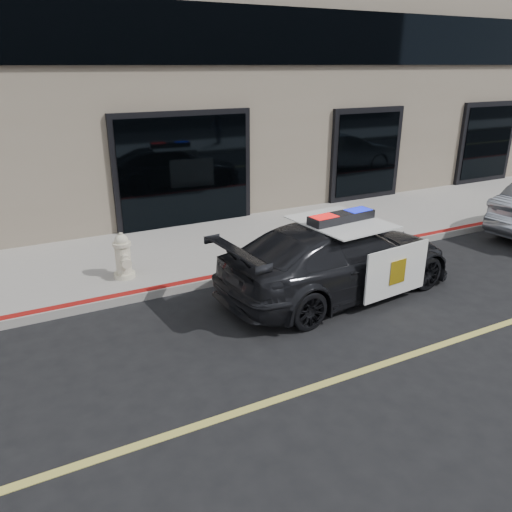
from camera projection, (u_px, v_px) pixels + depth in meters
name	position (u px, v px, depth m)	size (l,w,h in m)	color
ground	(420.00, 352.00, 7.17)	(120.00, 120.00, 0.00)	black
sidewalk_n	(254.00, 240.00, 11.49)	(60.00, 3.50, 0.15)	gray
police_car	(339.00, 258.00, 8.83)	(2.71, 4.90, 1.49)	black
fire_hydrant	(123.00, 257.00, 9.17)	(0.39, 0.54, 0.86)	beige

